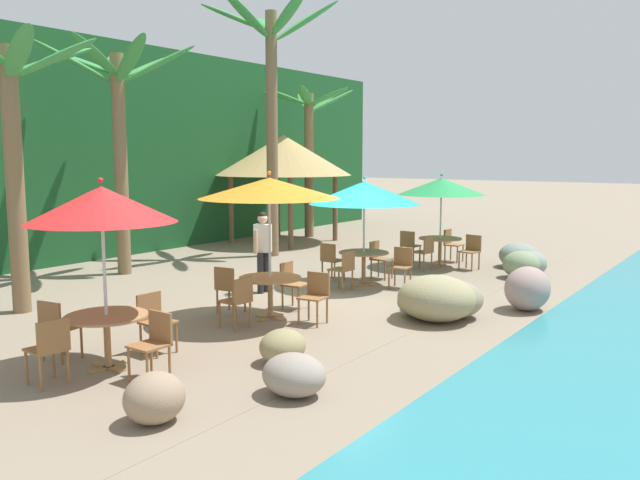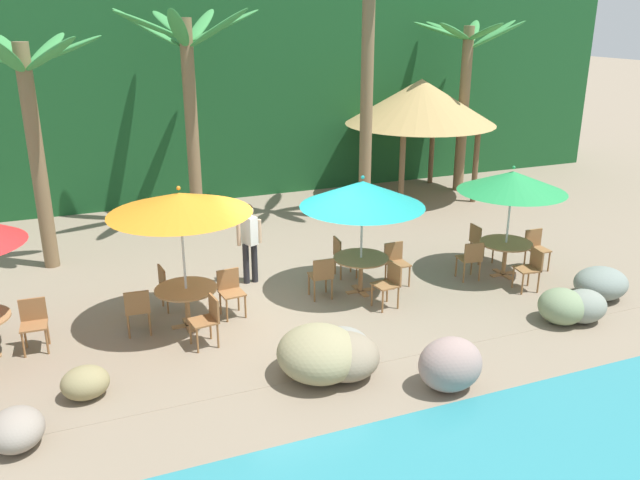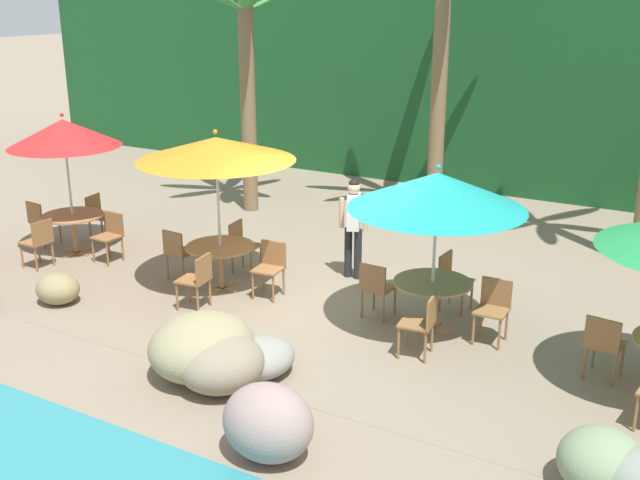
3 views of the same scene
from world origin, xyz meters
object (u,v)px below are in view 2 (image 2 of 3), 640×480
object	(u,v)px
chair_orange_seaward	(230,289)
dining_table_teal	(361,263)
umbrella_green	(512,182)
waiter_in_white	(249,238)
palm_tree_second	(188,76)
dining_table_green	(506,248)
chair_orange_left	(138,308)
chair_teal_right	(389,282)
chair_teal_inland	(342,254)
chair_green_inland	(479,240)
chair_orange_right	(208,317)
palapa_hut	(421,102)
chair_green_seaward	(536,246)
palm_tree_fourth	(467,73)
dining_table_orange	(186,295)
chair_red_seaward	(34,321)
palm_tree_third	(369,38)
chair_orange_inland	(168,284)
umbrella_orange	(180,203)
umbrella_teal	(362,194)
chair_green_left	(471,258)
chair_teal_seaward	(396,260)
chair_teal_left	(322,275)
palm_tree_nearest	(29,108)

from	to	relation	value
chair_orange_seaward	dining_table_teal	size ratio (longest dim) A/B	0.79
umbrella_green	waiter_in_white	bearing A→B (deg)	162.38
chair_orange_seaward	umbrella_green	distance (m)	6.11
palm_tree_second	dining_table_green	bearing A→B (deg)	-47.33
chair_orange_left	chair_teal_right	distance (m)	4.61
chair_teal_inland	chair_green_inland	size ratio (longest dim) A/B	1.00
chair_teal_right	chair_teal_inland	bearing A→B (deg)	98.06
chair_orange_right	palapa_hut	distance (m)	10.88
chair_teal_inland	chair_green_seaward	world-z (taller)	same
chair_teal_right	chair_green_inland	size ratio (longest dim) A/B	1.00
chair_green_seaward	palm_tree_fourth	world-z (taller)	palm_tree_fourth
palm_tree_second	chair_orange_left	bearing A→B (deg)	-111.16
dining_table_orange	umbrella_green	size ratio (longest dim) A/B	0.46
chair_red_seaward	palm_tree_third	world-z (taller)	palm_tree_third
dining_table_green	chair_green_seaward	xyz separation A→B (m)	(0.85, 0.07, -0.10)
chair_orange_inland	umbrella_green	xyz separation A→B (m)	(6.92, -0.96, 1.55)
palm_tree_second	umbrella_orange	bearing A→B (deg)	-103.43
dining_table_orange	chair_green_seaward	xyz separation A→B (m)	(7.59, -0.06, -0.10)
umbrella_green	palm_tree_fourth	world-z (taller)	palm_tree_fourth
chair_orange_left	chair_green_seaward	size ratio (longest dim) A/B	1.00
chair_orange_left	dining_table_green	world-z (taller)	chair_orange_left
umbrella_teal	chair_green_left	xyz separation A→B (m)	(2.37, -0.33, -1.53)
umbrella_orange	palm_tree_second	world-z (taller)	palm_tree_second
chair_teal_seaward	chair_green_inland	world-z (taller)	same
dining_table_teal	palm_tree_fourth	distance (m)	9.22
chair_teal_left	chair_teal_right	xyz separation A→B (m)	(1.06, -0.79, 0.00)
chair_teal_left	palm_tree_fourth	bearing A→B (deg)	40.40
chair_teal_seaward	dining_table_green	size ratio (longest dim) A/B	0.79
chair_orange_left	umbrella_green	bearing A→B (deg)	-0.77
chair_orange_right	waiter_in_white	distance (m)	2.77
dining_table_teal	palm_tree_nearest	size ratio (longest dim) A/B	0.22
chair_orange_left	palm_tree_fourth	world-z (taller)	palm_tree_fourth
palm_tree_fourth	dining_table_teal	bearing A→B (deg)	-136.16
umbrella_orange	chair_teal_left	size ratio (longest dim) A/B	2.98
chair_teal_right	palm_tree_nearest	xyz separation A→B (m)	(-5.96, 4.66, 2.97)
chair_teal_seaward	chair_teal_right	distance (m)	1.14
chair_green_inland	palm_tree_third	world-z (taller)	palm_tree_third
chair_red_seaward	palm_tree_nearest	world-z (taller)	palm_tree_nearest
umbrella_green	palm_tree_second	xyz separation A→B (m)	(-5.37, 5.83, 1.79)
chair_teal_seaward	palm_tree_fourth	bearing A→B (deg)	47.45
chair_red_seaward	dining_table_teal	world-z (taller)	chair_red_seaward
chair_orange_seaward	dining_table_green	xyz separation A→B (m)	(5.90, -0.30, 0.10)
chair_orange_right	chair_green_inland	size ratio (longest dim) A/B	1.00
dining_table_green	palm_tree_nearest	size ratio (longest dim) A/B	0.22
chair_orange_seaward	chair_teal_seaward	world-z (taller)	same
chair_green_seaward	palm_tree_third	bearing A→B (deg)	112.68
chair_red_seaward	chair_orange_inland	bearing A→B (deg)	17.01
chair_orange_left	palm_tree_third	world-z (taller)	palm_tree_third
chair_green_seaward	chair_green_inland	distance (m)	1.21
chair_green_left	chair_teal_left	bearing A→B (deg)	174.76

